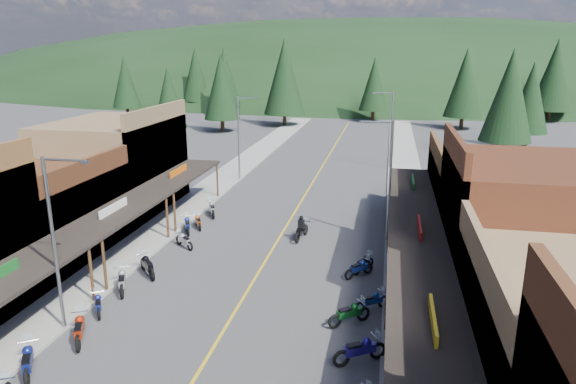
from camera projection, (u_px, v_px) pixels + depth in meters
The scene contains 41 objects.
ground at pixel (251, 285), 27.61m from camera, with size 220.00×220.00×0.00m, color #38383A.
centerline at pixel (309, 189), 46.50m from camera, with size 0.15×90.00×0.01m, color gold.
sidewalk_west at pixel (217, 184), 48.11m from camera, with size 3.40×94.00×0.15m, color gray.
sidewalk_east at pixel (407, 193), 44.86m from camera, with size 3.40×94.00×0.15m, color gray.
shop_west_2 at pixel (38, 215), 31.10m from camera, with size 10.90×9.00×6.20m.
shop_west_3 at pixel (117, 165), 39.91m from camera, with size 10.90×10.20×8.20m.
shop_east_2 at pixel (524, 230), 25.69m from camera, with size 10.90×9.00×8.20m.
shop_east_3 at pixel (488, 197), 35.03m from camera, with size 10.90×10.20×6.20m.
streetlight_0 at pixel (56, 238), 22.04m from camera, with size 2.16×0.18×8.00m.
streetlight_1 at pixel (240, 134), 48.49m from camera, with size 2.16×0.18×8.00m.
streetlight_2 at pixel (388, 176), 32.66m from camera, with size 2.16×0.18×8.00m.
streetlight_3 at pixel (390, 126), 53.44m from camera, with size 2.16×0.18×8.00m.
ridge_hill at pixel (368, 91), 155.13m from camera, with size 310.00×140.00×60.00m, color black.
pine_0 at pixel (125, 82), 91.90m from camera, with size 5.04×5.04×11.00m.
pine_1 at pixel (224, 76), 96.26m from camera, with size 5.88×5.88×12.50m.
pine_2 at pixel (285, 76), 82.11m from camera, with size 6.72×6.72×14.00m.
pine_3 at pixel (374, 84), 87.45m from camera, with size 5.04×5.04×11.00m.
pine_4 at pixel (465, 82), 78.97m from camera, with size 5.88×5.88×12.50m.
pine_5 at pixel (554, 75), 87.11m from camera, with size 6.72×6.72×14.00m.
pine_7 at pixel (196, 74), 103.42m from camera, with size 5.88×5.88×12.50m.
pine_8 at pixel (169, 98), 67.89m from camera, with size 4.48×4.48×10.00m.
pine_9 at pixel (531, 98), 63.91m from camera, with size 4.93×4.93×10.80m.
pine_10 at pixel (221, 87), 76.37m from camera, with size 5.38×5.38×11.60m.
pine_11 at pixel (509, 95), 57.83m from camera, with size 5.82×5.82×12.40m.
bike_west_4 at pixel (28, 360), 19.85m from camera, with size 0.77×2.32×1.33m, color navy, non-canonical shape.
bike_west_5 at pixel (79, 328), 22.15m from camera, with size 0.77×2.30×1.31m, color #A1220B, non-canonical shape.
bike_west_6 at pixel (98, 303), 24.55m from camera, with size 0.62×1.86×1.06m, color navy, non-canonical shape.
bike_west_7 at pixel (122, 280), 26.75m from camera, with size 0.78×2.33×1.33m, color gray, non-canonical shape.
bike_west_8 at pixel (147, 265), 28.61m from camera, with size 0.77×2.31×1.32m, color black, non-canonical shape.
bike_west_9 at pixel (184, 240), 32.65m from camera, with size 0.63×1.90×1.09m, color #ABABB1, non-canonical shape.
bike_west_10 at pixel (187, 224), 35.36m from camera, with size 0.73×2.19×1.25m, color navy, non-canonical shape.
bike_west_11 at pixel (198, 221), 36.23m from camera, with size 0.63×1.88×1.07m, color #C3480D, non-canonical shape.
bike_west_12 at pixel (212, 208), 38.85m from camera, with size 0.74×2.22×1.27m, color #949499, non-canonical shape.
bike_east_5 at pixel (360, 349), 20.60m from camera, with size 0.77×2.32×1.32m, color navy, non-canonical shape.
bike_east_6 at pixel (349, 312), 23.52m from camera, with size 0.72×2.16×1.23m, color #0D4418, non-canonical shape.
bike_east_7 at pixel (372, 300), 24.79m from camera, with size 0.65×1.96×1.12m, color navy, non-canonical shape.
bike_east_8 at pixel (359, 267), 28.48m from camera, with size 0.66×1.98×1.13m, color navy, non-canonical shape.
bike_east_9 at pixel (364, 263), 29.14m from camera, with size 0.64×1.91×1.09m, color black, non-canonical shape.
rider_on_bike at pixel (302, 229), 34.07m from camera, with size 1.15×2.39×1.75m.
pedestrian_east_a at pixel (413, 293), 24.70m from camera, with size 0.57×0.38×1.57m, color #262233.
pedestrian_east_b at pixel (400, 214), 36.04m from camera, with size 0.89×0.51×1.84m, color brown.
Camera 1 is at (6.86, -24.36, 12.30)m, focal length 32.00 mm.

